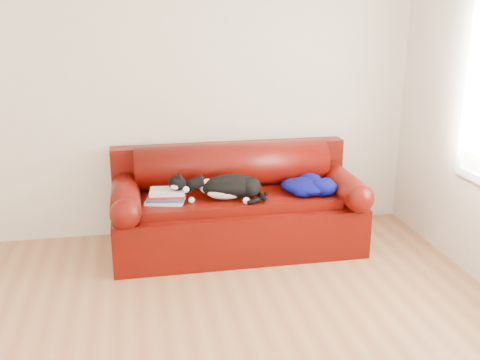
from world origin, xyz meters
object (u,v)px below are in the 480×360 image
(sofa_base, at_px, (237,222))
(book_stack, at_px, (166,196))
(blanket, at_px, (308,185))
(cat, at_px, (230,187))

(sofa_base, xyz_separation_m, book_stack, (-0.60, -0.11, 0.31))
(blanket, bearing_deg, cat, -177.78)
(cat, bearing_deg, blanket, 19.92)
(sofa_base, height_order, cat, cat)
(sofa_base, bearing_deg, book_stack, -170.05)
(cat, height_order, blanket, cat)
(sofa_base, height_order, blanket, blanket)
(book_stack, height_order, blanket, blanket)
(sofa_base, xyz_separation_m, blanket, (0.60, -0.10, 0.33))
(sofa_base, bearing_deg, blanket, -9.37)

